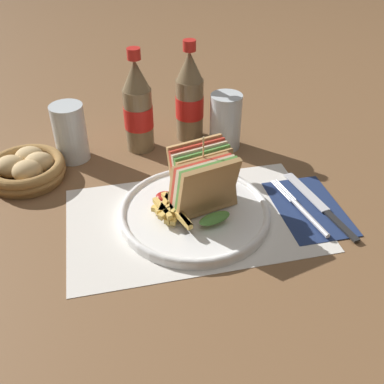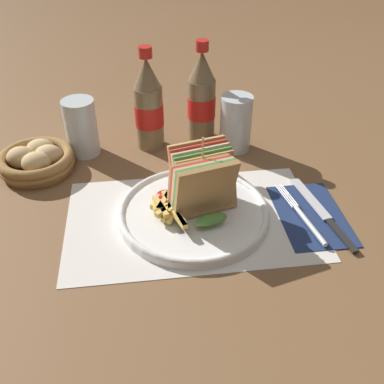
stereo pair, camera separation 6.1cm
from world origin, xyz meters
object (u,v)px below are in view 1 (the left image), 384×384
Objects in this scene: glass_near at (225,125)px; bread_basket at (27,168)px; coke_bottle_far at (190,98)px; knife at (320,205)px; coke_bottle_near at (138,108)px; club_sandwich at (203,182)px; glass_far at (70,133)px; plate_main at (194,212)px; fork at (304,212)px.

glass_near is 0.80× the size of bread_basket.
knife is at bearing -60.77° from coke_bottle_far.
coke_bottle_near and coke_bottle_far have the same top height.
club_sandwich is 0.64× the size of coke_bottle_near.
bread_basket is at bearing -174.99° from glass_near.
coke_bottle_far is 0.26m from glass_far.
coke_bottle_near reaches higher than glass_far.
coke_bottle_far is (0.04, 0.28, 0.03)m from club_sandwich.
bread_basket is (-0.42, -0.04, -0.03)m from glass_near.
coke_bottle_far reaches higher than club_sandwich.
plate_main is 1.21× the size of coke_bottle_far.
plate_main is 1.53× the size of fork.
club_sandwich is at bearing -115.32° from glass_near.
club_sandwich is at bearing -97.83° from coke_bottle_far.
fork is at bearing -67.28° from coke_bottle_far.
club_sandwich reaches higher than glass_far.
glass_far is 0.11m from bread_basket.
coke_bottle_near is (-0.29, 0.29, 0.09)m from knife.
glass_far is 0.80× the size of bread_basket.
knife is 0.28m from glass_near.
glass_far is at bearing -172.08° from coke_bottle_far.
club_sandwich reaches higher than fork.
coke_bottle_far is 1.82× the size of glass_near.
coke_bottle_far is 1.46× the size of bread_basket.
coke_bottle_near is 0.19m from glass_near.
club_sandwich is at bearing 19.29° from plate_main.
club_sandwich is 0.81× the size of fork.
glass_far is at bearing 175.94° from glass_near.
knife is 0.52m from glass_far.
coke_bottle_far is at bearing 137.95° from glass_near.
bread_basket is (-0.49, 0.23, 0.02)m from fork.
club_sandwich reaches higher than bread_basket.
glass_far is at bearing 132.32° from club_sandwich.
glass_far reaches higher than fork.
fork is 0.28m from glass_near.
fork is 1.44× the size of glass_far.
club_sandwich is 0.36m from bread_basket.
bread_basket is (-0.23, -0.07, -0.07)m from coke_bottle_near.
coke_bottle_far reaches higher than fork.
coke_bottle_far is at bearing 82.17° from club_sandwich.
coke_bottle_far reaches higher than bread_basket.
coke_bottle_near is (-0.08, 0.26, 0.03)m from club_sandwich.
coke_bottle_near reaches higher than bread_basket.
club_sandwich is at bearing -30.53° from bread_basket.
knife is 0.97× the size of coke_bottle_far.
bread_basket is (-0.52, 0.22, 0.02)m from knife.
knife is 1.41× the size of bread_basket.
club_sandwich is 1.17× the size of glass_far.
plate_main is 1.21× the size of coke_bottle_near.
glass_far reaches higher than knife.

